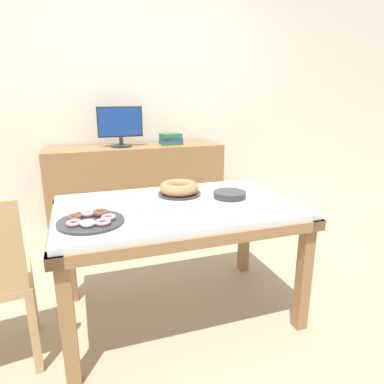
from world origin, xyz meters
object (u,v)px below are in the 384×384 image
object	(u,v)px
tealight_near_cakes	(251,191)
tealight_near_front	(121,194)
computer_monitor	(120,127)
pastry_platter	(91,220)
cake_chocolate_round	(179,189)
tealight_left_edge	(139,210)
book_stack	(171,139)
tealight_right_edge	(152,214)
plate_stack	(230,195)

from	to	relation	value
tealight_near_cakes	tealight_near_front	bearing A→B (deg)	165.18
computer_monitor	pastry_platter	world-z (taller)	computer_monitor
computer_monitor	cake_chocolate_round	size ratio (longest dim) A/B	1.48
tealight_left_edge	tealight_near_front	distance (m)	0.38
book_stack	pastry_platter	world-z (taller)	book_stack
cake_chocolate_round	tealight_near_cakes	distance (m)	0.49
book_stack	tealight_near_cakes	size ratio (longest dim) A/B	5.42
cake_chocolate_round	tealight_near_cakes	bearing A→B (deg)	-13.09
tealight_left_edge	tealight_right_edge	bearing A→B (deg)	-59.55
tealight_right_edge	tealight_near_front	world-z (taller)	same
book_stack	plate_stack	world-z (taller)	book_stack
tealight_near_cakes	tealight_right_edge	xyz separation A→B (m)	(-0.74, -0.24, 0.00)
book_stack	tealight_near_cakes	xyz separation A→B (m)	(0.18, -1.37, -0.20)
tealight_left_edge	tealight_right_edge	distance (m)	0.10
tealight_left_edge	tealight_near_front	size ratio (longest dim) A/B	1.00
computer_monitor	tealight_right_edge	size ratio (longest dim) A/B	10.60
tealight_near_cakes	cake_chocolate_round	bearing A→B (deg)	166.91
tealight_left_edge	tealight_near_cakes	xyz separation A→B (m)	(0.79, 0.15, 0.00)
tealight_near_front	tealight_near_cakes	bearing A→B (deg)	-14.82
book_stack	cake_chocolate_round	size ratio (longest dim) A/B	0.76
cake_chocolate_round	tealight_near_front	xyz separation A→B (m)	(-0.37, 0.11, -0.03)
tealight_left_edge	pastry_platter	bearing A→B (deg)	-161.57
tealight_near_cakes	tealight_left_edge	bearing A→B (deg)	-169.17
book_stack	computer_monitor	bearing A→B (deg)	-179.84
plate_stack	tealight_left_edge	xyz separation A→B (m)	(-0.60, -0.09, -0.01)
plate_stack	tealight_near_cakes	size ratio (longest dim) A/B	5.25
book_stack	tealight_near_front	distance (m)	1.34
book_stack	plate_stack	bearing A→B (deg)	-90.31
plate_stack	tealight_near_front	xyz separation A→B (m)	(-0.65, 0.28, -0.01)
plate_stack	tealight_right_edge	xyz separation A→B (m)	(-0.55, -0.18, -0.01)
tealight_near_cakes	tealight_near_front	distance (m)	0.87
plate_stack	tealight_left_edge	bearing A→B (deg)	-171.29
cake_chocolate_round	plate_stack	world-z (taller)	cake_chocolate_round
computer_monitor	tealight_near_front	size ratio (longest dim) A/B	10.60
cake_chocolate_round	pastry_platter	size ratio (longest dim) A/B	0.84
tealight_near_cakes	computer_monitor	bearing A→B (deg)	116.38
cake_chocolate_round	plate_stack	xyz separation A→B (m)	(0.29, -0.17, -0.02)
pastry_platter	plate_stack	bearing A→B (deg)	11.79
cake_chocolate_round	tealight_near_cakes	size ratio (longest dim) A/B	7.14
tealight_near_front	book_stack	bearing A→B (deg)	59.93
pastry_platter	tealight_right_edge	world-z (taller)	pastry_platter
cake_chocolate_round	tealight_left_edge	xyz separation A→B (m)	(-0.31, -0.26, -0.03)
book_stack	tealight_near_cakes	distance (m)	1.39
cake_chocolate_round	tealight_near_front	bearing A→B (deg)	162.99
pastry_platter	tealight_near_cakes	distance (m)	1.08
computer_monitor	tealight_right_edge	world-z (taller)	computer_monitor
plate_stack	tealight_right_edge	distance (m)	0.58
plate_stack	tealight_right_edge	world-z (taller)	plate_stack
tealight_right_edge	book_stack	bearing A→B (deg)	70.98
book_stack	tealight_right_edge	size ratio (longest dim) A/B	5.42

